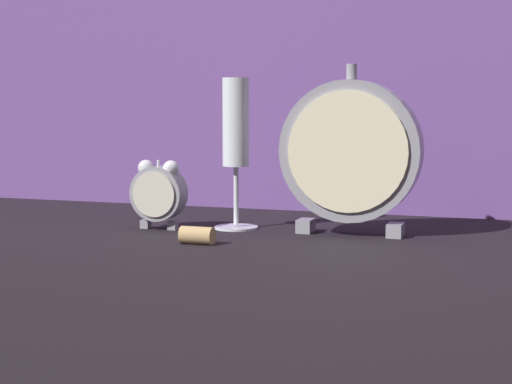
# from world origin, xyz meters

# --- Properties ---
(ground_plane) EXTENTS (4.00, 4.00, 0.00)m
(ground_plane) POSITION_xyz_m (0.00, 0.00, 0.00)
(ground_plane) COLOR black
(alarm_clock_twin_bell) EXTENTS (0.08, 0.03, 0.10)m
(alarm_clock_twin_bell) POSITION_xyz_m (-0.14, 0.07, 0.05)
(alarm_clock_twin_bell) COLOR gray
(alarm_clock_twin_bell) RESTS_ON ground_plane
(mantel_clock_silver) EXTENTS (0.19, 0.04, 0.23)m
(mantel_clock_silver) POSITION_xyz_m (0.12, 0.11, 0.11)
(mantel_clock_silver) COLOR gray
(mantel_clock_silver) RESTS_ON ground_plane
(champagne_flute) EXTENTS (0.06, 0.06, 0.21)m
(champagne_flute) POSITION_xyz_m (-0.04, 0.11, 0.13)
(champagne_flute) COLOR silver
(champagne_flute) RESTS_ON ground_plane
(wine_cork) EXTENTS (0.04, 0.02, 0.02)m
(wine_cork) POSITION_xyz_m (-0.04, -0.02, 0.01)
(wine_cork) COLOR tan
(wine_cork) RESTS_ON ground_plane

